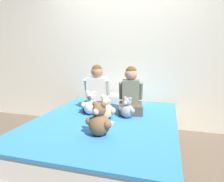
# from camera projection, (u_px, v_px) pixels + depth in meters

# --- Properties ---
(ground_plane) EXTENTS (14.00, 14.00, 0.00)m
(ground_plane) POSITION_uv_depth(u_px,v_px,m) (106.00, 156.00, 2.39)
(ground_plane) COLOR brown
(wall_behind_bed) EXTENTS (8.00, 0.06, 2.50)m
(wall_behind_bed) POSITION_uv_depth(u_px,v_px,m) (127.00, 51.00, 3.23)
(wall_behind_bed) COLOR silver
(wall_behind_bed) RESTS_ON ground_plane
(bed) EXTENTS (1.60, 2.02, 0.46)m
(bed) POSITION_uv_depth(u_px,v_px,m) (106.00, 138.00, 2.35)
(bed) COLOR #997F60
(bed) RESTS_ON ground_plane
(child_on_left) EXTENTS (0.36, 0.34, 0.60)m
(child_on_left) POSITION_uv_depth(u_px,v_px,m) (97.00, 91.00, 2.65)
(child_on_left) COLOR #282D47
(child_on_left) RESTS_ON bed
(child_on_right) EXTENTS (0.35, 0.37, 0.59)m
(child_on_right) POSITION_uv_depth(u_px,v_px,m) (131.00, 94.00, 2.53)
(child_on_right) COLOR brown
(child_on_right) RESTS_ON bed
(teddy_bear_held_by_left_child) EXTENTS (0.25, 0.19, 0.30)m
(teddy_bear_held_by_left_child) POSITION_uv_depth(u_px,v_px,m) (91.00, 104.00, 2.46)
(teddy_bear_held_by_left_child) COLOR silver
(teddy_bear_held_by_left_child) RESTS_ON bed
(teddy_bear_held_by_right_child) EXTENTS (0.20, 0.16, 0.25)m
(teddy_bear_held_by_right_child) POSITION_uv_depth(u_px,v_px,m) (127.00, 109.00, 2.34)
(teddy_bear_held_by_right_child) COLOR #939399
(teddy_bear_held_by_right_child) RESTS_ON bed
(teddy_bear_between_children) EXTENTS (0.24, 0.18, 0.28)m
(teddy_bear_between_children) POSITION_uv_depth(u_px,v_px,m) (106.00, 109.00, 2.30)
(teddy_bear_between_children) COLOR #D1B78E
(teddy_bear_between_children) RESTS_ON bed
(teddy_bear_at_foot_of_bed) EXTENTS (0.27, 0.20, 0.32)m
(teddy_bear_at_foot_of_bed) POSITION_uv_depth(u_px,v_px,m) (99.00, 121.00, 1.83)
(teddy_bear_at_foot_of_bed) COLOR brown
(teddy_bear_at_foot_of_bed) RESTS_ON bed
(pillow_at_headboard) EXTENTS (0.54, 0.30, 0.11)m
(pillow_at_headboard) POSITION_uv_depth(u_px,v_px,m) (122.00, 99.00, 3.08)
(pillow_at_headboard) COLOR white
(pillow_at_headboard) RESTS_ON bed
(sign_card) EXTENTS (0.21, 0.15, 0.00)m
(sign_card) POSITION_uv_depth(u_px,v_px,m) (104.00, 123.00, 2.17)
(sign_card) COLOR white
(sign_card) RESTS_ON bed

